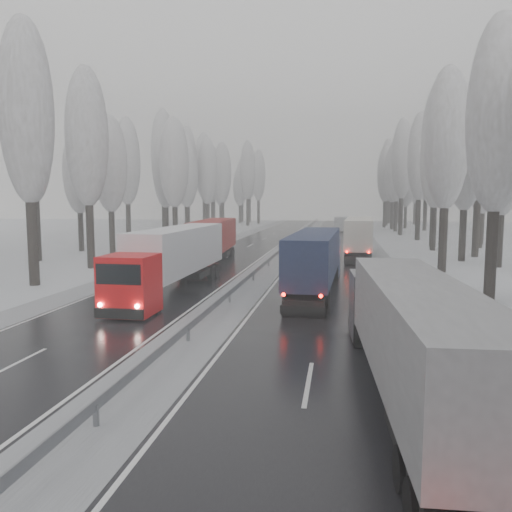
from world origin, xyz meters
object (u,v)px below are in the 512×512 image
(truck_blue_box, at_px, (316,257))
(truck_red_red, at_px, (211,239))
(box_truck_distant, at_px, (340,224))
(truck_red_white, at_px, (174,255))
(truck_cream_box, at_px, (360,235))
(truck_grey_tarp, at_px, (410,330))

(truck_blue_box, xyz_separation_m, truck_red_red, (-9.97, 11.97, 0.08))
(truck_red_red, bearing_deg, truck_blue_box, -54.76)
(box_truck_distant, height_order, truck_red_white, truck_red_white)
(truck_red_red, bearing_deg, truck_cream_box, 27.95)
(truck_grey_tarp, distance_m, box_truck_distant, 82.42)
(truck_red_red, bearing_deg, box_truck_distant, 73.32)
(truck_red_white, relative_size, truck_red_red, 1.01)
(truck_grey_tarp, relative_size, box_truck_distant, 1.97)
(truck_grey_tarp, relative_size, truck_cream_box, 0.91)
(truck_red_white, bearing_deg, truck_cream_box, 60.91)
(truck_grey_tarp, xyz_separation_m, truck_red_red, (-13.44, 29.00, 0.20))
(truck_blue_box, distance_m, truck_cream_box, 20.81)
(box_truck_distant, xyz_separation_m, truck_red_white, (-10.46, -66.79, 0.99))
(truck_grey_tarp, bearing_deg, box_truck_distant, 88.07)
(truck_grey_tarp, height_order, truck_red_red, truck_red_red)
(truck_red_white, bearing_deg, truck_grey_tarp, -51.16)
(truck_red_white, xyz_separation_m, truck_red_red, (-1.03, 13.40, -0.03))
(box_truck_distant, relative_size, truck_red_red, 0.46)
(truck_cream_box, bearing_deg, truck_blue_box, -96.41)
(truck_red_white, bearing_deg, truck_blue_box, 9.42)
(truck_grey_tarp, height_order, truck_red_white, truck_red_white)
(truck_blue_box, distance_m, truck_red_white, 9.04)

